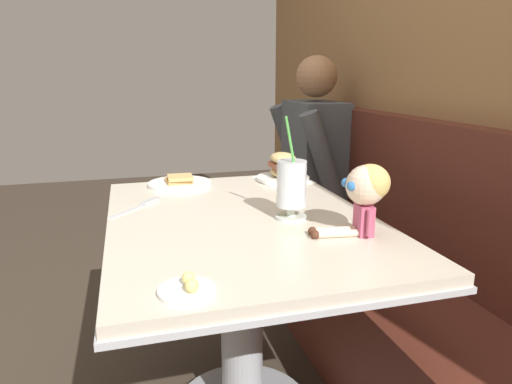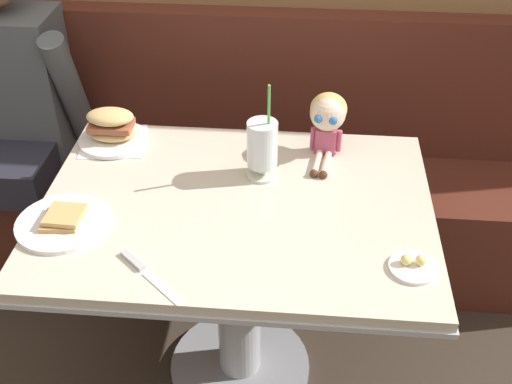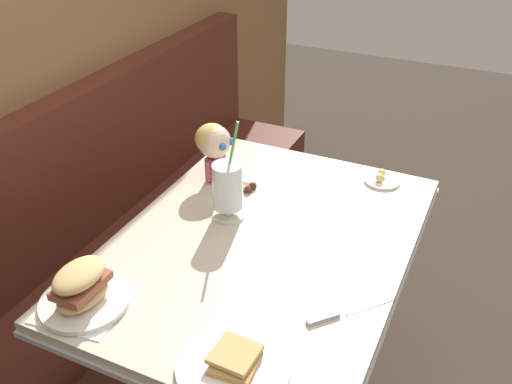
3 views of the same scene
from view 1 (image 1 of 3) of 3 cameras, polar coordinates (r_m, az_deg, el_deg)
The scene contains 10 objects.
wood_panel_wall at distance 1.78m, azimuth 27.30°, elevation 13.98°, with size 4.40×0.08×2.40m, color olive.
booth_bench at distance 1.83m, azimuth 18.27°, elevation -13.67°, with size 2.60×0.48×1.00m.
diner_table at distance 1.49m, azimuth -1.84°, elevation -10.27°, with size 1.11×0.81×0.74m.
toast_plate at distance 1.83m, azimuth -9.51°, elevation 1.15°, with size 0.25×0.25×0.04m.
milkshake_glass at distance 1.38m, azimuth 4.45°, elevation 0.72°, with size 0.10×0.10×0.31m.
sandwich_plate at distance 1.89m, azimuth 3.39°, elevation 2.84°, with size 0.22×0.22×0.12m.
butter_saucer at distance 0.96m, azimuth -8.53°, elevation -11.87°, with size 0.12×0.12×0.04m.
butter_knife at distance 1.58m, azimuth -13.86°, elevation -1.48°, with size 0.19×0.17×0.01m.
seated_doll at distance 1.27m, azimuth 13.55°, elevation 0.34°, with size 0.13×0.23×0.20m.
diner_patron at distance 2.42m, azimuth 6.38°, elevation 4.39°, with size 0.55×0.48×0.81m.
Camera 1 is at (1.31, -0.14, 1.17)m, focal length 31.98 mm.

